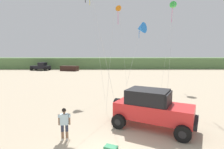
# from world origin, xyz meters

# --- Properties ---
(dune_ridge) EXTENTS (90.00, 6.87, 2.93)m
(dune_ridge) POSITION_xyz_m (2.66, 44.49, 1.46)
(dune_ridge) COLOR #567A47
(dune_ridge) RESTS_ON ground_plane
(jeep) EXTENTS (4.99, 4.13, 2.26)m
(jeep) POSITION_xyz_m (2.45, 3.17, 1.20)
(jeep) COLOR red
(jeep) RESTS_ON ground_plane
(person_watching) EXTENTS (0.62, 0.33, 1.67)m
(person_watching) POSITION_xyz_m (-2.32, 1.68, 0.94)
(person_watching) COLOR #8C664C
(person_watching) RESTS_ON ground_plane
(distant_pickup) EXTENTS (4.86, 3.11, 1.98)m
(distant_pickup) POSITION_xyz_m (-17.18, 38.34, 0.94)
(distant_pickup) COLOR black
(distant_pickup) RESTS_ON ground_plane
(distant_sedan) EXTENTS (4.49, 2.68, 1.20)m
(distant_sedan) POSITION_xyz_m (-9.81, 36.98, 0.60)
(distant_sedan) COLOR black
(distant_sedan) RESTS_ON ground_plane
(kite_yellow_diamond) EXTENTS (1.41, 2.00, 9.87)m
(kite_yellow_diamond) POSITION_xyz_m (1.09, 14.89, 9.37)
(kite_yellow_diamond) COLOR orange
(kite_yellow_diamond) RESTS_ON ground_plane
(kite_orange_streamer) EXTENTS (3.39, 5.90, 11.03)m
(kite_orange_streamer) POSITION_xyz_m (8.26, 17.41, 10.48)
(kite_orange_streamer) COLOR green
(kite_orange_streamer) RESTS_ON ground_plane
(kite_white_parafoil) EXTENTS (2.98, 5.73, 7.45)m
(kite_white_parafoil) POSITION_xyz_m (3.01, 11.18, 6.77)
(kite_white_parafoil) COLOR blue
(kite_white_parafoil) RESTS_ON ground_plane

